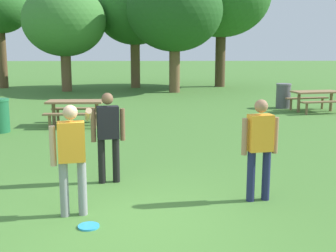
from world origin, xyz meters
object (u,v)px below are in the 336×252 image
object	(u,v)px
trash_can_further_along	(283,96)
tree_slender_mid	(175,11)
frisbee	(89,226)
picnic_table_far	(315,97)
tree_far_right	(135,12)
person_catcher	(72,152)
tree_broad_center	(64,21)
person_thrower	(260,143)
picnic_table_near	(75,107)
person_bystander	(108,132)

from	to	relation	value
trash_can_further_along	tree_slender_mid	distance (m)	7.99
frisbee	tree_slender_mid	distance (m)	17.79
picnic_table_far	tree_far_right	world-z (taller)	tree_far_right
frisbee	person_catcher	bearing A→B (deg)	121.71
frisbee	tree_broad_center	size ratio (longest dim) A/B	0.05
frisbee	tree_far_right	distance (m)	20.23
trash_can_further_along	tree_far_right	world-z (taller)	tree_far_right
person_thrower	tree_slender_mid	bearing A→B (deg)	92.65
frisbee	tree_broad_center	bearing A→B (deg)	102.32
picnic_table_near	picnic_table_far	world-z (taller)	same
person_catcher	trash_can_further_along	xyz separation A→B (m)	(6.15, 10.91, -0.48)
person_bystander	trash_can_further_along	xyz separation A→B (m)	(5.80, 9.36, -0.46)
person_thrower	frisbee	bearing A→B (deg)	-158.46
tree_broad_center	tree_slender_mid	size ratio (longest dim) A/B	0.88
person_catcher	tree_far_right	bearing A→B (deg)	90.17
person_bystander	person_catcher	bearing A→B (deg)	-102.71
frisbee	trash_can_further_along	distance (m)	12.80
frisbee	picnic_table_near	xyz separation A→B (m)	(-1.59, 7.77, 0.55)
picnic_table_near	trash_can_further_along	size ratio (longest dim) A/B	1.79
person_thrower	person_catcher	bearing A→B (deg)	-168.91
trash_can_further_along	picnic_table_far	bearing A→B (deg)	-47.30
trash_can_further_along	tree_slender_mid	world-z (taller)	tree_slender_mid
frisbee	picnic_table_near	world-z (taller)	picnic_table_near
tree_broad_center	tree_slender_mid	distance (m)	5.77
person_catcher	tree_slender_mid	distance (m)	17.18
person_catcher	picnic_table_near	distance (m)	7.44
person_bystander	trash_can_further_along	bearing A→B (deg)	58.19
person_catcher	picnic_table_near	world-z (taller)	person_catcher
tree_broad_center	picnic_table_near	bearing A→B (deg)	-77.12
picnic_table_far	picnic_table_near	bearing A→B (deg)	-162.72
tree_broad_center	person_bystander	bearing A→B (deg)	-75.94
tree_broad_center	trash_can_further_along	bearing A→B (deg)	-33.56
frisbee	picnic_table_far	distance (m)	12.41
person_thrower	trash_can_further_along	world-z (taller)	person_thrower
person_catcher	tree_far_right	size ratio (longest dim) A/B	0.27
person_bystander	picnic_table_far	size ratio (longest dim) A/B	0.84
person_catcher	trash_can_further_along	bearing A→B (deg)	60.58
person_thrower	person_bystander	size ratio (longest dim) A/B	1.00
person_catcher	tree_slender_mid	bearing A→B (deg)	82.87
person_catcher	tree_slender_mid	size ratio (longest dim) A/B	0.26
person_thrower	frisbee	xyz separation A→B (m)	(-2.57, -1.01, -0.93)
trash_can_further_along	frisbee	bearing A→B (deg)	-117.32
tree_far_right	tree_slender_mid	bearing A→B (deg)	-50.05
person_bystander	tree_broad_center	size ratio (longest dim) A/B	0.30
picnic_table_near	tree_far_right	world-z (taller)	tree_far_right
trash_can_further_along	tree_broad_center	size ratio (longest dim) A/B	0.17
frisbee	picnic_table_far	size ratio (longest dim) A/B	0.15
picnic_table_far	tree_slender_mid	xyz separation A→B (m)	(-4.97, 6.84, 3.56)
picnic_table_near	tree_slender_mid	xyz separation A→B (m)	(3.41, 9.44, 3.56)
person_bystander	person_thrower	bearing A→B (deg)	-21.72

